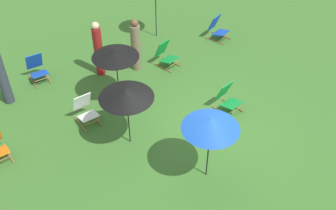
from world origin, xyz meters
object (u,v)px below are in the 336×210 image
(deckchair_7, at_px, (228,98))
(umbrella_0, at_px, (115,54))
(deckchair_9, at_px, (217,29))
(person_2, at_px, (2,76))
(deckchair_1, at_px, (85,110))
(person_1, at_px, (136,46))
(person_0, at_px, (98,50))
(deckchair_8, at_px, (166,55))
(umbrella_2, at_px, (126,93))
(umbrella_1, at_px, (211,123))
(deckchair_2, at_px, (37,69))

(deckchair_7, bearing_deg, umbrella_0, 127.54)
(deckchair_9, relative_size, person_2, 0.46)
(deckchair_1, bearing_deg, person_1, 28.05)
(umbrella_0, relative_size, person_0, 0.93)
(deckchair_8, height_order, person_1, person_1)
(deckchair_1, height_order, person_2, person_2)
(umbrella_2, relative_size, person_2, 0.93)
(umbrella_1, bearing_deg, deckchair_1, 105.22)
(umbrella_0, bearing_deg, person_2, 138.79)
(deckchair_8, distance_m, person_2, 4.79)
(umbrella_1, xyz_separation_m, person_0, (0.63, 4.93, -0.78))
(deckchair_2, xyz_separation_m, umbrella_1, (0.90, -5.99, 1.26))
(deckchair_9, relative_size, person_0, 0.47)
(deckchair_2, bearing_deg, person_0, -22.95)
(person_0, bearing_deg, person_2, 108.32)
(deckchair_9, height_order, umbrella_0, umbrella_0)
(deckchair_9, relative_size, umbrella_1, 0.47)
(deckchair_1, relative_size, umbrella_2, 0.49)
(deckchair_9, bearing_deg, deckchair_8, 169.78)
(deckchair_2, distance_m, deckchair_7, 5.69)
(deckchair_7, bearing_deg, deckchair_9, 45.00)
(person_0, xyz_separation_m, person_2, (-2.69, 0.69, 0.02))
(umbrella_2, bearing_deg, umbrella_1, -73.73)
(deckchair_2, height_order, person_1, person_1)
(person_0, bearing_deg, umbrella_1, -154.60)
(deckchair_1, xyz_separation_m, umbrella_1, (0.94, -3.45, 1.26))
(umbrella_1, bearing_deg, deckchair_7, 29.08)
(umbrella_2, bearing_deg, deckchair_8, 31.84)
(umbrella_2, relative_size, person_1, 1.00)
(deckchair_9, xyz_separation_m, umbrella_2, (-5.36, -1.80, 1.20))
(umbrella_1, bearing_deg, umbrella_0, 85.61)
(deckchair_9, xyz_separation_m, umbrella_0, (-4.49, -0.27, 1.15))
(umbrella_1, bearing_deg, umbrella_2, 106.27)
(person_2, bearing_deg, person_0, -119.36)
(umbrella_0, bearing_deg, umbrella_1, -94.39)
(deckchair_9, relative_size, umbrella_2, 0.49)
(umbrella_0, xyz_separation_m, umbrella_2, (-0.87, -1.53, 0.05))
(person_0, bearing_deg, umbrella_2, -170.36)
(umbrella_0, distance_m, person_0, 1.55)
(deckchair_8, distance_m, umbrella_2, 3.70)
(person_0, distance_m, person_2, 2.78)
(deckchair_1, distance_m, deckchair_2, 2.54)
(deckchair_8, xyz_separation_m, person_2, (-4.44, 1.73, 0.50))
(deckchair_1, height_order, person_0, person_0)
(deckchair_2, distance_m, person_0, 1.93)
(deckchair_1, xyz_separation_m, person_2, (-1.12, 2.17, 0.50))
(deckchair_7, xyz_separation_m, umbrella_1, (-2.14, -1.19, 1.26))
(deckchair_1, relative_size, umbrella_1, 0.47)
(deckchair_1, relative_size, deckchair_7, 1.00)
(umbrella_2, height_order, person_0, person_0)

